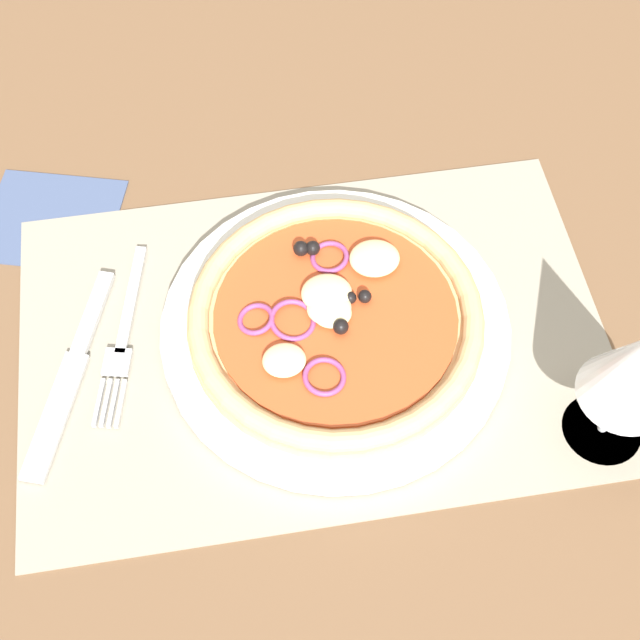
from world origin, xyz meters
The scene contains 8 objects.
ground_plane centered at (0.00, 0.00, -1.20)cm, with size 190.00×140.00×2.40cm, color brown.
placemat centered at (0.00, 0.00, 0.20)cm, with size 49.92×33.54×0.40cm, color gray.
plate centered at (-1.89, -0.45, 1.15)cm, with size 29.62×29.62×1.50cm, color silver.
pizza centered at (-1.86, -0.50, 3.00)cm, with size 24.95×24.95×2.66cm.
fork centered at (16.19, -1.85, 0.62)cm, with size 5.38×17.90×0.44cm.
knife centered at (20.53, 0.45, 0.65)cm, with size 8.15×19.43×0.62cm.
wine_glass centered at (-21.65, 12.23, 10.21)cm, with size 7.20×7.20×14.90cm.
napkin centered at (22.22, -16.74, 0.18)cm, with size 12.18×10.96×0.36cm, color #425175.
Camera 1 is at (5.93, 40.30, 67.11)cm, focal length 51.26 mm.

